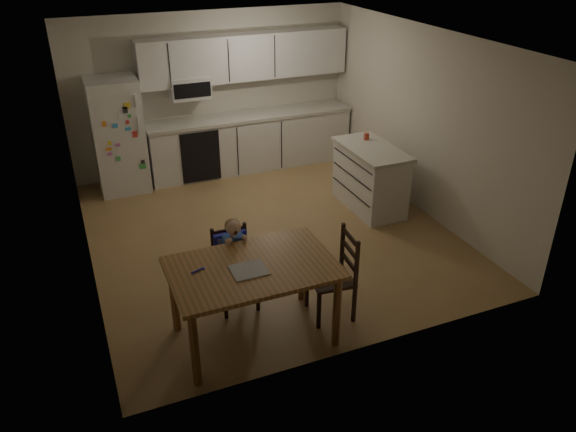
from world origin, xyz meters
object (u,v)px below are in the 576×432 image
(kitchen_island, at_px, (370,178))
(chair_side, at_px, (340,269))
(red_cup, at_px, (366,136))
(refrigerator, at_px, (118,136))
(chair_booster, at_px, (233,253))
(dining_table, at_px, (253,276))

(kitchen_island, relative_size, chair_side, 1.29)
(red_cup, relative_size, chair_side, 0.10)
(kitchen_island, relative_size, red_cup, 13.14)
(refrigerator, bearing_deg, kitchen_island, -32.57)
(chair_side, bearing_deg, chair_booster, -115.34)
(red_cup, distance_m, chair_side, 2.90)
(red_cup, bearing_deg, chair_booster, -145.16)
(chair_booster, relative_size, chair_side, 1.09)
(kitchen_island, height_order, red_cup, red_cup)
(refrigerator, relative_size, red_cup, 18.17)
(kitchen_island, bearing_deg, chair_booster, -149.30)
(red_cup, distance_m, chair_booster, 3.15)
(chair_booster, bearing_deg, kitchen_island, 30.29)
(kitchen_island, bearing_deg, dining_table, -139.94)
(refrigerator, bearing_deg, dining_table, -80.79)
(refrigerator, distance_m, dining_table, 4.15)
(red_cup, bearing_deg, refrigerator, 152.34)
(chair_booster, distance_m, chair_side, 1.11)
(dining_table, relative_size, chair_side, 1.63)
(dining_table, bearing_deg, red_cup, 43.07)
(chair_booster, bearing_deg, refrigerator, 100.38)
(red_cup, bearing_deg, kitchen_island, -105.57)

